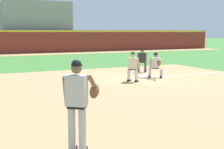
% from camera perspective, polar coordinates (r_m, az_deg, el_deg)
% --- Properties ---
extents(ground_plane, '(160.00, 160.00, 0.00)m').
position_cam_1_polar(ground_plane, '(16.28, 5.65, -0.66)').
color(ground_plane, '#3D7533').
extents(infield_dirt_patch, '(18.00, 18.00, 0.01)m').
position_cam_1_polar(infield_dirt_patch, '(11.23, 2.34, -4.43)').
color(infield_dirt_patch, tan).
rests_on(infield_dirt_patch, ground).
extents(warning_track_strip, '(48.00, 3.20, 0.01)m').
position_cam_1_polar(warning_track_strip, '(34.84, -11.82, 3.71)').
color(warning_track_strip, tan).
rests_on(warning_track_strip, ground).
extents(first_base_bag, '(0.38, 0.38, 0.09)m').
position_cam_1_polar(first_base_bag, '(16.28, 5.65, -0.50)').
color(first_base_bag, white).
rests_on(first_base_bag, ground).
extents(baseball, '(0.07, 0.07, 0.07)m').
position_cam_1_polar(baseball, '(13.45, 6.35, -2.29)').
color(baseball, white).
rests_on(baseball, ground).
extents(pitcher, '(0.85, 0.54, 1.86)m').
position_cam_1_polar(pitcher, '(6.13, -6.22, -4.72)').
color(pitcher, black).
rests_on(pitcher, ground).
extents(first_baseman, '(0.71, 1.09, 1.34)m').
position_cam_1_polar(first_baseman, '(16.34, 8.01, 1.92)').
color(first_baseman, black).
rests_on(first_baseman, ground).
extents(baserunner, '(0.65, 0.68, 1.46)m').
position_cam_1_polar(baserunner, '(14.99, 3.83, 1.69)').
color(baserunner, black).
rests_on(baserunner, ground).
extents(umpire, '(0.68, 0.65, 1.46)m').
position_cam_1_polar(umpire, '(18.62, 5.52, 2.86)').
color(umpire, black).
rests_on(umpire, ground).
extents(outfield_wall, '(48.00, 0.54, 2.60)m').
position_cam_1_polar(outfield_wall, '(36.72, -12.65, 6.05)').
color(outfield_wall, maroon).
rests_on(outfield_wall, ground).
extents(stadium_seating_block, '(8.02, 5.90, 6.00)m').
position_cam_1_polar(stadium_seating_block, '(40.37, -13.96, 8.47)').
color(stadium_seating_block, gray).
rests_on(stadium_seating_block, ground).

